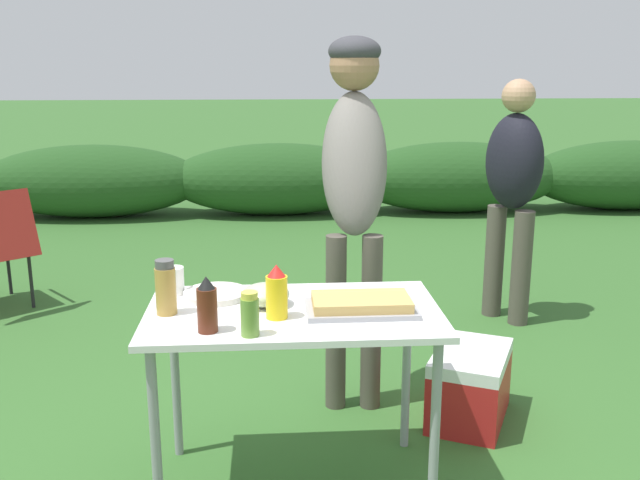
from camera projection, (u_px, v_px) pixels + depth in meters
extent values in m
ellipsoid|color=#234C1E|center=(92.00, 181.00, 7.68)|extent=(2.40, 0.90, 0.78)
ellipsoid|color=#234C1E|center=(278.00, 179.00, 7.81)|extent=(2.40, 0.90, 0.78)
ellipsoid|color=#234C1E|center=(457.00, 177.00, 7.95)|extent=(2.40, 0.90, 0.78)
ellipsoid|color=#234C1E|center=(630.00, 175.00, 8.08)|extent=(2.40, 0.90, 0.78)
cube|color=white|center=(294.00, 313.00, 2.67)|extent=(1.10, 0.64, 0.02)
cylinder|color=gray|center=(156.00, 444.00, 2.46)|extent=(0.04, 0.04, 0.71)
cylinder|color=gray|center=(435.00, 434.00, 2.53)|extent=(0.04, 0.04, 0.71)
cylinder|color=gray|center=(175.00, 377.00, 2.99)|extent=(0.04, 0.04, 0.71)
cylinder|color=gray|center=(406.00, 370.00, 3.05)|extent=(0.04, 0.04, 0.71)
cube|color=#9E9EA3|center=(361.00, 309.00, 2.64)|extent=(0.41, 0.23, 0.02)
cube|color=tan|center=(361.00, 302.00, 2.64)|extent=(0.36, 0.20, 0.04)
cylinder|color=white|center=(216.00, 294.00, 2.80)|extent=(0.25, 0.25, 0.02)
ellipsoid|color=#ADBC99|center=(266.00, 295.00, 2.71)|extent=(0.18, 0.18, 0.08)
cylinder|color=white|center=(174.00, 281.00, 2.83)|extent=(0.08, 0.08, 0.11)
cylinder|color=#B2893D|center=(166.00, 291.00, 2.60)|extent=(0.08, 0.08, 0.17)
cylinder|color=#4C4C4C|center=(164.00, 264.00, 2.58)|extent=(0.07, 0.07, 0.03)
cylinder|color=#562314|center=(207.00, 310.00, 2.43)|extent=(0.07, 0.07, 0.15)
cone|color=black|center=(206.00, 282.00, 2.41)|extent=(0.06, 0.06, 0.04)
cylinder|color=olive|center=(250.00, 317.00, 2.40)|extent=(0.06, 0.06, 0.13)
cylinder|color=#D1CC47|center=(249.00, 295.00, 2.38)|extent=(0.06, 0.06, 0.02)
cylinder|color=yellow|center=(277.00, 297.00, 2.56)|extent=(0.08, 0.08, 0.16)
cone|color=red|center=(276.00, 270.00, 2.54)|extent=(0.07, 0.07, 0.04)
cylinder|color=#4C473D|center=(336.00, 323.00, 3.40)|extent=(0.10, 0.10, 0.86)
cylinder|color=#4C473D|center=(371.00, 323.00, 3.39)|extent=(0.10, 0.10, 0.86)
ellipsoid|color=slate|center=(354.00, 162.00, 3.34)|extent=(0.34, 0.49, 0.73)
sphere|color=#936B4C|center=(354.00, 65.00, 3.36)|extent=(0.24, 0.24, 0.24)
ellipsoid|color=#333338|center=(355.00, 51.00, 3.34)|extent=(0.25, 0.25, 0.14)
cylinder|color=#4C473D|center=(494.00, 261.00, 4.68)|extent=(0.12, 0.12, 0.74)
cylinder|color=#4C473D|center=(521.00, 268.00, 4.51)|extent=(0.12, 0.12, 0.74)
ellipsoid|color=black|center=(514.00, 161.00, 4.43)|extent=(0.45, 0.48, 0.60)
sphere|color=tan|center=(519.00, 96.00, 4.33)|extent=(0.20, 0.20, 0.20)
cylinder|color=black|center=(31.00, 281.00, 4.85)|extent=(0.02, 0.02, 0.38)
cylinder|color=black|center=(9.00, 269.00, 5.13)|extent=(0.02, 0.02, 0.38)
cylinder|color=black|center=(18.00, 223.00, 4.92)|extent=(0.28, 0.33, 0.02)
cube|color=#B21E1E|center=(469.00, 391.00, 3.34)|extent=(0.50, 0.57, 0.28)
cube|color=silver|center=(471.00, 357.00, 3.30)|extent=(0.50, 0.57, 0.06)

